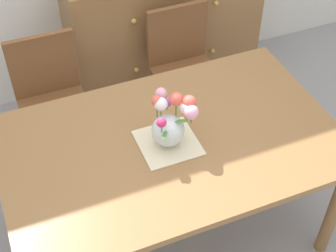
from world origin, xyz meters
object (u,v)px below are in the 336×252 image
chair_right (183,63)px  dining_table (171,152)px  chair_left (51,96)px  flower_vase (171,122)px  dresser (163,30)px

chair_right → dining_table: bearing=62.7°
chair_left → flower_vase: (0.45, -0.88, 0.39)m
chair_left → chair_right: same height
dining_table → dresser: bearing=69.7°
dining_table → chair_left: 0.99m
dresser → flower_vase: flower_vase is taller
dining_table → chair_right: size_ratio=1.89×
chair_left → chair_right: size_ratio=1.00×
flower_vase → chair_right: bearing=62.6°
dining_table → flower_vase: 0.22m
chair_right → dresser: dresser is taller
dining_table → chair_right: bearing=62.7°
chair_left → dresser: dresser is taller
chair_left → dresser: (0.94, 0.46, -0.02)m
chair_left → dresser: 1.05m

